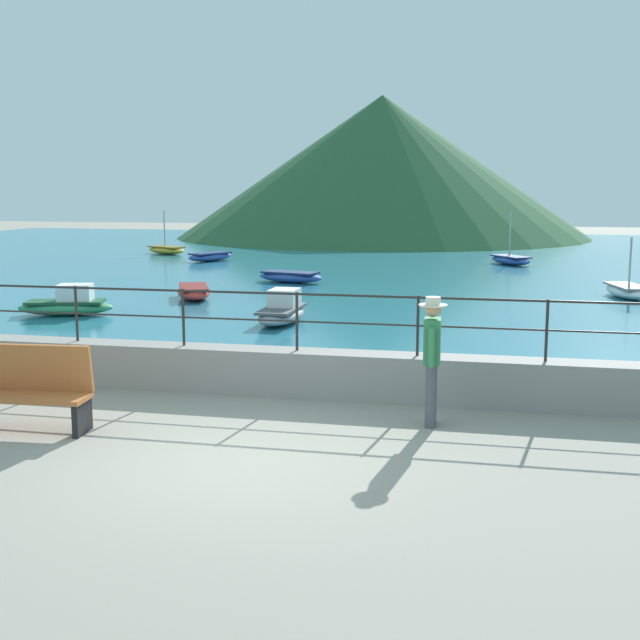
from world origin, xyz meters
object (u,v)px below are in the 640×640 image
object	(u,v)px
boat_4	(166,250)
boat_5	(290,277)
boat_1	(627,291)
boat_7	(67,304)
person_walking	(432,354)
bench_main	(27,388)
boat_6	(210,256)
boat_2	(511,260)
boat_3	(282,311)
boat_0	(194,292)

from	to	relation	value
boat_4	boat_5	distance (m)	13.13
boat_1	boat_5	distance (m)	10.41
boat_7	person_walking	bearing A→B (deg)	-37.85
person_walking	bench_main	bearing A→B (deg)	-165.96
boat_4	bench_main	bearing A→B (deg)	-70.81
bench_main	boat_4	size ratio (longest dim) A/B	0.71
boat_4	boat_5	xyz separation A→B (m)	(8.56, -9.95, -0.01)
boat_1	boat_5	bearing A→B (deg)	171.31
boat_1	boat_7	distance (m)	15.28
boat_1	boat_4	world-z (taller)	boat_4
boat_6	boat_7	xyz separation A→B (m)	(1.66, -14.78, 0.07)
boat_1	bench_main	bearing A→B (deg)	-122.70
boat_1	boat_7	size ratio (longest dim) A/B	0.99
boat_1	boat_2	world-z (taller)	boat_2
boat_5	person_walking	bearing A→B (deg)	-68.98
person_walking	boat_5	bearing A→B (deg)	111.02
boat_3	boat_6	xyz separation A→B (m)	(-7.11, 14.76, -0.07)
boat_6	boat_4	bearing A→B (deg)	136.96
boat_2	boat_6	bearing A→B (deg)	-175.16
person_walking	boat_0	bearing A→B (deg)	124.75
boat_3	boat_4	world-z (taller)	boat_4
boat_5	boat_0	bearing A→B (deg)	-111.25
boat_1	boat_2	size ratio (longest dim) A/B	1.01
boat_1	boat_4	distance (m)	22.09
boat_5	bench_main	bearing A→B (deg)	-87.68
bench_main	person_walking	size ratio (longest dim) A/B	0.99
boat_0	boat_1	size ratio (longest dim) A/B	1.01
boat_5	boat_4	bearing A→B (deg)	130.68
boat_3	boat_7	xyz separation A→B (m)	(-5.45, -0.02, 0.00)
boat_0	boat_3	world-z (taller)	boat_3
boat_5	boat_6	bearing A→B (deg)	127.46
boat_3	boat_4	size ratio (longest dim) A/B	0.94
boat_2	boat_7	bearing A→B (deg)	-124.26
boat_0	boat_2	world-z (taller)	boat_2
boat_1	boat_6	distance (m)	17.73
boat_0	person_walking	bearing A→B (deg)	-55.25
boat_4	boat_7	bearing A→B (deg)	-74.55
boat_0	boat_5	xyz separation A→B (m)	(1.70, 4.36, 0.00)
boat_1	boat_7	bearing A→B (deg)	-155.61
person_walking	boat_4	distance (m)	29.05
boat_4	boat_6	distance (m)	4.47
boat_2	boat_6	distance (m)	12.49
boat_4	boat_7	size ratio (longest dim) A/B	1.00
boat_3	boat_5	world-z (taller)	boat_3
person_walking	boat_7	bearing A→B (deg)	142.15
bench_main	boat_1	xyz separation A→B (m)	(9.62, 14.98, -0.30)
boat_4	boat_7	distance (m)	18.50
boat_1	boat_3	size ratio (longest dim) A/B	1.06
person_walking	boat_4	world-z (taller)	boat_4
boat_1	boat_4	size ratio (longest dim) A/B	0.99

